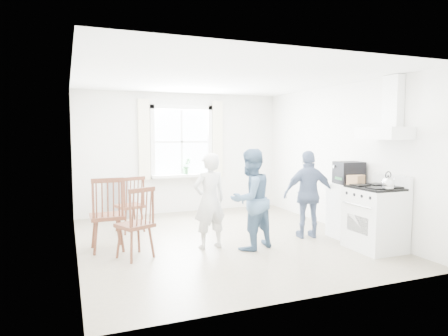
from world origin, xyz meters
TOP-DOWN VIEW (x-y plane):
  - room_shell at (0.00, 0.00)m, footprint 4.62×5.12m
  - window_assembly at (0.00, 2.45)m, footprint 1.88×0.24m
  - range_hood at (2.07, -1.35)m, footprint 0.45×0.76m
  - shelf_unit at (-1.40, 2.33)m, footprint 0.40×0.30m
  - gas_stove at (1.91, -1.35)m, footprint 0.68×0.76m
  - kettle at (1.85, -1.64)m, footprint 0.18×0.18m
  - low_cabinet at (1.98, -0.65)m, footprint 0.50×0.55m
  - stereo_stack at (2.01, -0.60)m, footprint 0.46×0.42m
  - cardboard_box at (1.97, -0.83)m, footprint 0.32×0.28m
  - windsor_chair_a at (-1.30, 1.00)m, footprint 0.53×0.52m
  - windsor_chair_b at (-1.82, -0.02)m, footprint 0.48×0.47m
  - windsor_chair_c at (-1.44, -0.53)m, footprint 0.57×0.56m
  - person_left at (-0.36, -0.35)m, footprint 0.60×0.60m
  - person_mid at (0.19, -0.63)m, footprint 0.94×0.94m
  - person_right at (1.38, -0.39)m, footprint 1.03×1.03m
  - potted_plant at (0.07, 2.36)m, footprint 0.21×0.21m

SIDE VIEW (x-z plane):
  - shelf_unit at x=-1.40m, z-range 0.00..0.80m
  - low_cabinet at x=1.98m, z-range 0.00..0.90m
  - gas_stove at x=1.91m, z-range -0.08..1.04m
  - windsor_chair_a at x=-1.30m, z-range 0.11..1.11m
  - windsor_chair_c at x=-1.44m, z-range 0.11..1.13m
  - windsor_chair_b at x=-1.82m, z-range 0.12..1.24m
  - person_left at x=-0.36m, z-range 0.00..1.45m
  - person_right at x=1.38m, z-range 0.00..1.46m
  - person_mid at x=0.19m, z-range 0.00..1.51m
  - cardboard_box at x=1.97m, z-range 0.90..1.07m
  - potted_plant at x=0.07m, z-range 0.85..1.20m
  - kettle at x=1.85m, z-range 0.91..1.17m
  - stereo_stack at x=2.01m, z-range 0.90..1.27m
  - room_shell at x=0.00m, z-range -0.02..2.62m
  - window_assembly at x=0.00m, z-range 0.61..2.31m
  - range_hood at x=2.07m, z-range 1.43..2.37m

